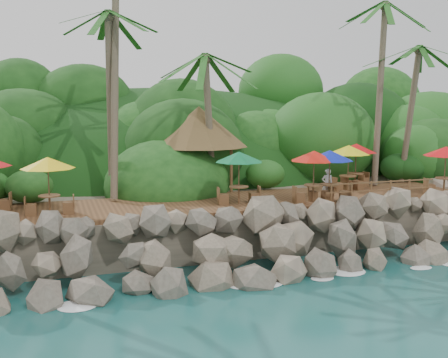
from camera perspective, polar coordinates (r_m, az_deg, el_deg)
name	(u,v)px	position (r m, az deg, el deg)	size (l,w,h in m)	color
ground	(271,285)	(21.67, 4.98, -11.17)	(140.00, 140.00, 0.00)	#19514F
land_base	(178,193)	(36.23, -4.87, -1.48)	(32.00, 25.20, 2.10)	gray
jungle_hill	(157,191)	(43.65, -7.09, -1.22)	(44.80, 28.00, 15.40)	#143811
seawall	(253,244)	(23.10, 3.08, -6.92)	(29.00, 4.00, 2.30)	gray
terrace	(224,203)	(26.53, 0.00, -2.56)	(26.00, 5.00, 0.20)	brown
jungle_foliage	(182,211)	(35.47, -4.48, -3.42)	(44.00, 16.00, 12.00)	#143811
foam_line	(268,282)	(21.92, 4.67, -10.85)	(25.20, 0.80, 0.06)	white
palms	(207,1)	(29.04, -1.84, 18.37)	(31.47, 6.88, 14.48)	brown
palapa	(199,127)	(29.67, -2.67, 5.58)	(5.44, 5.44, 4.60)	brown
dining_clusters	(241,160)	(25.94, 1.77, 2.07)	(25.92, 5.45, 2.52)	brown
railing	(381,189)	(27.55, 16.31, -1.01)	(6.10, 0.10, 1.00)	brown
waiter	(327,184)	(27.31, 10.90, -0.54)	(0.57, 0.37, 1.55)	white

